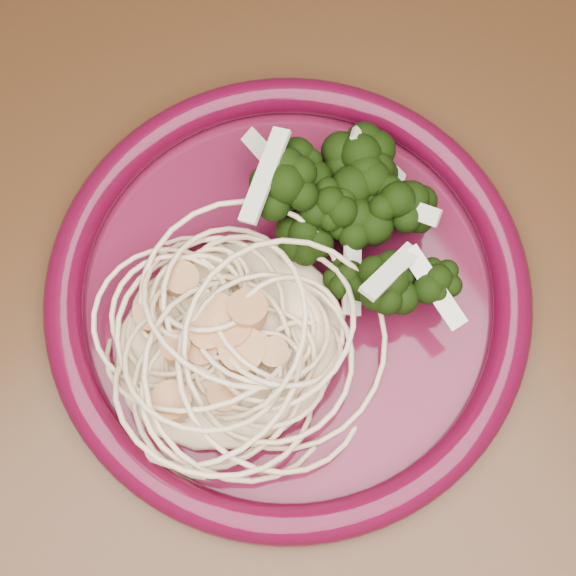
{
  "coord_description": "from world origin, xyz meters",
  "views": [
    {
      "loc": [
        -0.07,
        -0.17,
        1.23
      ],
      "look_at": [
        0.01,
        -0.04,
        0.77
      ],
      "focal_mm": 50.0,
      "sensor_mm": 36.0,
      "label": 1
    }
  ],
  "objects": [
    {
      "name": "dining_table",
      "position": [
        0.0,
        0.0,
        0.65
      ],
      "size": [
        1.2,
        0.8,
        0.75
      ],
      "color": "#472814",
      "rests_on": "ground"
    },
    {
      "name": "scallop_cluster",
      "position": [
        -0.03,
        -0.05,
        0.81
      ],
      "size": [
        0.15,
        0.15,
        0.04
      ],
      "primitive_type": null,
      "rotation": [
        0.0,
        0.0,
        0.18
      ],
      "color": "#C8854D",
      "rests_on": "spaghetti_pile"
    },
    {
      "name": "dinner_plate",
      "position": [
        0.01,
        -0.04,
        0.76
      ],
      "size": [
        0.35,
        0.35,
        0.03
      ],
      "rotation": [
        0.0,
        0.0,
        0.18
      ],
      "color": "#500D23",
      "rests_on": "dining_table"
    },
    {
      "name": "broccoli_pile",
      "position": [
        0.07,
        -0.03,
        0.78
      ],
      "size": [
        0.11,
        0.15,
        0.05
      ],
      "primitive_type": "ellipsoid",
      "rotation": [
        0.0,
        0.0,
        0.18
      ],
      "color": "black",
      "rests_on": "dinner_plate"
    },
    {
      "name": "spaghetti_pile",
      "position": [
        -0.03,
        -0.05,
        0.77
      ],
      "size": [
        0.16,
        0.15,
        0.03
      ],
      "primitive_type": "ellipsoid",
      "rotation": [
        0.0,
        0.0,
        0.18
      ],
      "color": "beige",
      "rests_on": "dinner_plate"
    },
    {
      "name": "onion_garnish",
      "position": [
        0.07,
        -0.03,
        0.81
      ],
      "size": [
        0.08,
        0.1,
        0.06
      ],
      "primitive_type": null,
      "rotation": [
        0.0,
        0.0,
        0.18
      ],
      "color": "beige",
      "rests_on": "broccoli_pile"
    }
  ]
}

